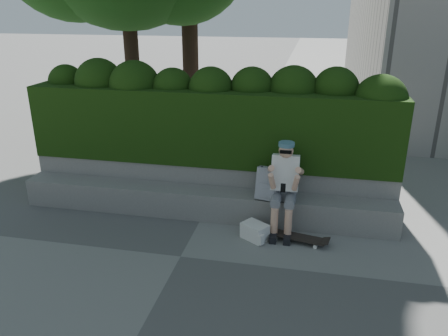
% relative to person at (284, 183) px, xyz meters
% --- Properties ---
extents(ground, '(80.00, 80.00, 0.00)m').
position_rel_person_xyz_m(ground, '(-1.29, -1.07, -0.75)').
color(ground, slate).
rests_on(ground, ground).
extents(bench_ledge, '(6.00, 0.45, 0.45)m').
position_rel_person_xyz_m(bench_ledge, '(-1.29, 0.18, -0.53)').
color(bench_ledge, gray).
rests_on(bench_ledge, ground).
extents(planter_wall, '(6.00, 0.50, 0.75)m').
position_rel_person_xyz_m(planter_wall, '(-1.29, 0.66, -0.38)').
color(planter_wall, gray).
rests_on(planter_wall, ground).
extents(hedge, '(6.00, 1.00, 1.20)m').
position_rel_person_xyz_m(hedge, '(-1.29, 0.88, 0.60)').
color(hedge, black).
rests_on(hedge, planter_wall).
extents(person, '(0.40, 0.76, 1.38)m').
position_rel_person_xyz_m(person, '(0.00, 0.00, 0.00)').
color(person, slate).
rests_on(person, ground).
extents(skateboard, '(0.85, 0.37, 0.09)m').
position_rel_person_xyz_m(skateboard, '(0.23, -0.34, -0.68)').
color(skateboard, black).
rests_on(skateboard, ground).
extents(backpack_plaid, '(0.36, 0.24, 0.49)m').
position_rel_person_xyz_m(backpack_plaid, '(-0.25, 0.08, -0.06)').
color(backpack_plaid, '#B1B2B7').
rests_on(backpack_plaid, bench_ledge).
extents(backpack_ground, '(0.45, 0.42, 0.24)m').
position_rel_person_xyz_m(backpack_ground, '(-0.37, -0.38, -0.63)').
color(backpack_ground, silver).
rests_on(backpack_ground, ground).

